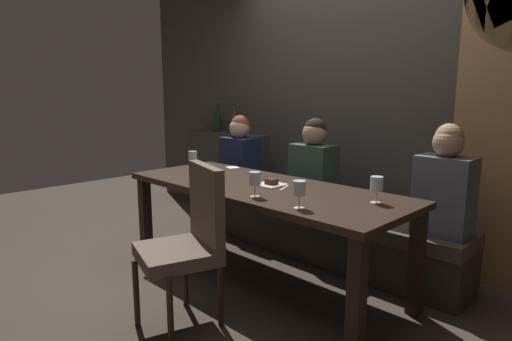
# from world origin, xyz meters

# --- Properties ---
(ground) EXTENTS (9.00, 9.00, 0.00)m
(ground) POSITION_xyz_m (0.00, 0.00, 0.00)
(ground) COLOR #382D26
(back_wall_tiled) EXTENTS (6.00, 0.12, 3.00)m
(back_wall_tiled) POSITION_xyz_m (0.00, 1.22, 1.50)
(back_wall_tiled) COLOR #423D38
(back_wall_tiled) RESTS_ON ground
(back_counter) EXTENTS (1.10, 0.28, 0.95)m
(back_counter) POSITION_xyz_m (-1.55, 1.04, 0.47)
(back_counter) COLOR #38342F
(back_counter) RESTS_ON ground
(dining_table) EXTENTS (2.20, 0.84, 0.74)m
(dining_table) POSITION_xyz_m (0.00, 0.00, 0.65)
(dining_table) COLOR black
(dining_table) RESTS_ON ground
(banquette_bench) EXTENTS (2.50, 0.44, 0.45)m
(banquette_bench) POSITION_xyz_m (0.00, 0.70, 0.23)
(banquette_bench) COLOR #312A23
(banquette_bench) RESTS_ON ground
(chair_near_side) EXTENTS (0.55, 0.55, 0.98)m
(chair_near_side) POSITION_xyz_m (0.11, -0.72, 0.56)
(chair_near_side) COLOR #302119
(chair_near_side) RESTS_ON ground
(diner_redhead) EXTENTS (0.36, 0.24, 0.73)m
(diner_redhead) POSITION_xyz_m (-0.97, 0.69, 0.79)
(diner_redhead) COLOR #192342
(diner_redhead) RESTS_ON banquette_bench
(diner_bearded) EXTENTS (0.36, 0.24, 0.74)m
(diner_bearded) POSITION_xyz_m (-0.04, 0.67, 0.80)
(diner_bearded) COLOR #2D473D
(diner_bearded) RESTS_ON banquette_bench
(diner_far_end) EXTENTS (0.36, 0.24, 0.75)m
(diner_far_end) POSITION_xyz_m (1.03, 0.71, 0.81)
(diner_far_end) COLOR #4C515B
(diner_far_end) RESTS_ON banquette_bench
(wine_bottle_dark_red) EXTENTS (0.08, 0.08, 0.33)m
(wine_bottle_dark_red) POSITION_xyz_m (-1.70, 1.03, 1.07)
(wine_bottle_dark_red) COLOR black
(wine_bottle_dark_red) RESTS_ON back_counter
(wine_bottle_pale_label) EXTENTS (0.08, 0.08, 0.33)m
(wine_bottle_pale_label) POSITION_xyz_m (-1.41, 1.02, 1.07)
(wine_bottle_pale_label) COLOR #384728
(wine_bottle_pale_label) RESTS_ON back_counter
(wine_glass_far_right) EXTENTS (0.08, 0.08, 0.16)m
(wine_glass_far_right) POSITION_xyz_m (0.22, -0.28, 0.86)
(wine_glass_far_right) COLOR silver
(wine_glass_far_right) RESTS_ON dining_table
(wine_glass_near_left) EXTENTS (0.08, 0.08, 0.16)m
(wine_glass_near_left) POSITION_xyz_m (0.85, 0.13, 0.86)
(wine_glass_near_left) COLOR silver
(wine_glass_near_left) RESTS_ON dining_table
(wine_glass_end_right) EXTENTS (0.08, 0.08, 0.16)m
(wine_glass_end_right) POSITION_xyz_m (-0.85, 0.03, 0.86)
(wine_glass_end_right) COLOR silver
(wine_glass_end_right) RESTS_ON dining_table
(wine_glass_center_back) EXTENTS (0.08, 0.08, 0.16)m
(wine_glass_center_back) POSITION_xyz_m (0.60, -0.30, 0.86)
(wine_glass_center_back) COLOR silver
(wine_glass_center_back) RESTS_ON dining_table
(dessert_plate) EXTENTS (0.19, 0.19, 0.05)m
(dessert_plate) POSITION_xyz_m (0.06, 0.04, 0.75)
(dessert_plate) COLOR white
(dessert_plate) RESTS_ON dining_table
(fork_on_table) EXTENTS (0.08, 0.16, 0.01)m
(fork_on_table) POSITION_xyz_m (0.19, 0.04, 0.74)
(fork_on_table) COLOR silver
(fork_on_table) RESTS_ON dining_table
(folded_napkin) EXTENTS (0.14, 0.13, 0.01)m
(folded_napkin) POSITION_xyz_m (-0.67, 0.33, 0.74)
(folded_napkin) COLOR silver
(folded_napkin) RESTS_ON dining_table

